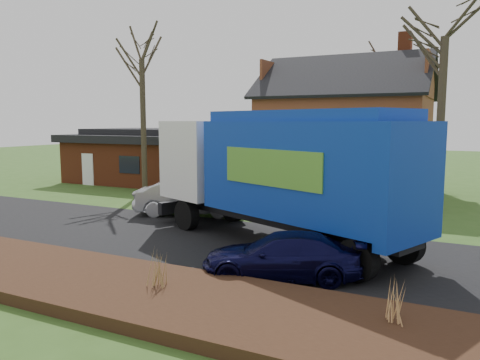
% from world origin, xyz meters
% --- Properties ---
extents(ground, '(120.00, 120.00, 0.00)m').
position_xyz_m(ground, '(0.00, 0.00, 0.00)').
color(ground, '#31531B').
rests_on(ground, ground).
extents(road, '(80.00, 7.00, 0.02)m').
position_xyz_m(road, '(0.00, 0.00, 0.01)').
color(road, black).
rests_on(road, ground).
extents(mulch_verge, '(80.00, 3.50, 0.30)m').
position_xyz_m(mulch_verge, '(0.00, -5.30, 0.15)').
color(mulch_verge, black).
rests_on(mulch_verge, ground).
extents(main_house, '(12.95, 8.95, 9.26)m').
position_xyz_m(main_house, '(1.49, 13.91, 4.03)').
color(main_house, beige).
rests_on(main_house, ground).
extents(ranch_house, '(9.80, 8.20, 3.70)m').
position_xyz_m(ranch_house, '(-12.00, 13.00, 1.81)').
color(ranch_house, brown).
rests_on(ranch_house, ground).
extents(garbage_truck, '(10.91, 6.72, 4.56)m').
position_xyz_m(garbage_truck, '(2.96, 0.81, 2.63)').
color(garbage_truck, black).
rests_on(garbage_truck, ground).
extents(silver_sedan, '(5.17, 3.33, 1.61)m').
position_xyz_m(silver_sedan, '(-2.49, 3.70, 0.80)').
color(silver_sedan, '#A6A8AE').
rests_on(silver_sedan, ground).
extents(navy_wagon, '(4.61, 3.13, 1.24)m').
position_xyz_m(navy_wagon, '(4.30, -2.47, 0.62)').
color(navy_wagon, black).
rests_on(navy_wagon, ground).
extents(tree_front_west, '(3.62, 3.62, 10.75)m').
position_xyz_m(tree_front_west, '(-8.47, 8.13, 8.86)').
color(tree_front_west, '#3C3324').
rests_on(tree_front_west, ground).
extents(tree_front_east, '(4.10, 4.10, 11.38)m').
position_xyz_m(tree_front_east, '(7.41, 9.27, 9.25)').
color(tree_front_east, '#3E3325').
rests_on(tree_front_east, ground).
extents(tree_back, '(3.55, 3.55, 11.23)m').
position_xyz_m(tree_back, '(2.70, 23.36, 9.36)').
color(tree_back, '#3B2D23').
rests_on(tree_back, ground).
extents(grass_clump_mid, '(0.34, 0.28, 0.94)m').
position_xyz_m(grass_clump_mid, '(2.19, -5.11, 0.77)').
color(grass_clump_mid, '#9C7A45').
rests_on(grass_clump_mid, mulch_verge).
extents(grass_clump_east, '(0.35, 0.29, 0.88)m').
position_xyz_m(grass_clump_east, '(7.62, -4.67, 0.74)').
color(grass_clump_east, tan).
rests_on(grass_clump_east, mulch_verge).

